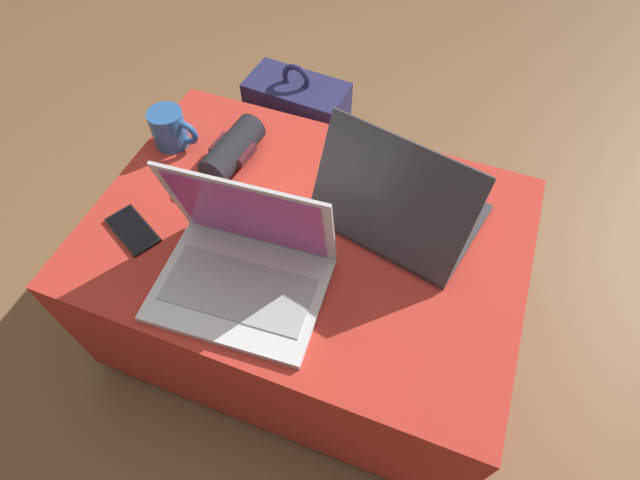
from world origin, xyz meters
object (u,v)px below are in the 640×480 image
object	(u,v)px
coffee_mug	(170,129)
laptop_far	(398,208)
wrist_brace	(233,149)
laptop_near	(243,264)
cell_phone	(133,230)
backpack	(301,143)

from	to	relation	value
coffee_mug	laptop_far	bearing A→B (deg)	-4.37
wrist_brace	laptop_far	bearing A→B (deg)	-6.05
laptop_far	laptop_near	bearing A→B (deg)	58.22
cell_phone	wrist_brace	xyz separation A→B (m)	(0.12, 0.28, 0.03)
cell_phone	laptop_near	bearing A→B (deg)	-66.63
laptop_near	cell_phone	xyz separation A→B (m)	(-0.29, 0.02, -0.05)
cell_phone	backpack	size ratio (longest dim) A/B	0.29
laptop_near	coffee_mug	distance (m)	0.46
backpack	coffee_mug	xyz separation A→B (m)	(-0.20, -0.34, 0.28)
laptop_far	cell_phone	xyz separation A→B (m)	(-0.54, -0.23, -0.05)
cell_phone	backpack	bearing A→B (deg)	14.22
laptop_near	coffee_mug	xyz separation A→B (m)	(-0.35, 0.30, -0.00)
laptop_near	backpack	distance (m)	0.72
laptop_far	wrist_brace	world-z (taller)	laptop_far
cell_phone	backpack	xyz separation A→B (m)	(0.15, 0.62, -0.24)
laptop_near	cell_phone	distance (m)	0.30
laptop_near	coffee_mug	world-z (taller)	laptop_near
laptop_near	cell_phone	bearing A→B (deg)	172.23
laptop_near	laptop_far	distance (m)	0.36
laptop_near	backpack	xyz separation A→B (m)	(-0.15, 0.64, -0.29)
laptop_near	backpack	bearing A→B (deg)	99.07
coffee_mug	wrist_brace	bearing A→B (deg)	-0.21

